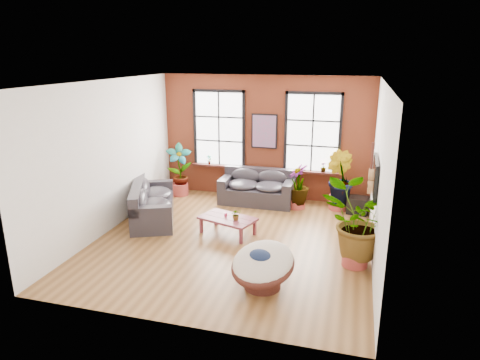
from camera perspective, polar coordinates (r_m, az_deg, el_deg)
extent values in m
cube|color=brown|center=(9.76, -0.94, -8.08)|extent=(6.00, 6.50, 0.02)
cube|color=white|center=(8.89, -1.05, 13.02)|extent=(6.00, 6.50, 0.02)
cube|color=#5A2315|center=(12.26, 3.32, 5.64)|extent=(6.00, 0.02, 3.50)
cube|color=silver|center=(6.26, -9.46, -5.26)|extent=(6.00, 0.02, 3.50)
cube|color=silver|center=(10.40, -17.14, 2.99)|extent=(0.02, 6.50, 3.50)
cube|color=silver|center=(8.83, 18.09, 0.58)|extent=(0.02, 6.50, 3.50)
cube|color=white|center=(12.51, -2.82, 6.80)|extent=(1.40, 0.02, 2.10)
cube|color=#33110E|center=(12.67, -2.85, 1.93)|extent=(1.60, 0.22, 0.06)
cube|color=white|center=(11.96, 9.64, 6.14)|extent=(1.40, 0.02, 2.10)
cube|color=#33110E|center=(12.13, 9.37, 1.06)|extent=(1.60, 0.22, 0.06)
cube|color=#29252D|center=(12.03, 2.27, -2.02)|extent=(2.04, 1.00, 0.46)
cube|color=#29252D|center=(12.25, 2.69, 0.59)|extent=(2.04, 0.25, 0.47)
cube|color=#29252D|center=(12.15, -1.85, -0.09)|extent=(0.25, 0.99, 0.24)
cube|color=#29252D|center=(11.77, 6.55, -0.75)|extent=(0.25, 0.99, 0.24)
ellipsoid|color=#29252D|center=(11.98, 0.41, -0.60)|extent=(0.86, 0.84, 0.26)
ellipsoid|color=#29252D|center=(12.20, 0.76, 0.55)|extent=(0.86, 0.27, 0.46)
ellipsoid|color=#29252D|center=(11.81, 4.06, -0.89)|extent=(0.86, 0.84, 0.26)
ellipsoid|color=#29252D|center=(12.04, 4.34, 0.28)|extent=(0.86, 0.27, 0.46)
cube|color=#29252D|center=(11.13, -11.45, -3.94)|extent=(1.82, 2.53, 0.46)
cube|color=#29252D|center=(11.01, -13.50, -1.76)|extent=(1.15, 2.23, 0.47)
cube|color=#29252D|center=(10.03, -11.87, -4.15)|extent=(0.99, 0.61, 0.24)
cube|color=#29252D|center=(12.01, -11.30, -0.66)|extent=(0.99, 0.61, 0.24)
ellipsoid|color=#29252D|center=(10.59, -11.38, -3.31)|extent=(1.16, 1.26, 0.26)
ellipsoid|color=#29252D|center=(10.56, -12.96, -2.51)|extent=(0.65, 1.04, 0.45)
ellipsoid|color=#29252D|center=(11.47, -11.15, -1.76)|extent=(1.16, 1.26, 0.26)
ellipsoid|color=#29252D|center=(11.44, -12.61, -1.01)|extent=(0.65, 1.04, 0.45)
cube|color=maroon|center=(9.95, -1.65, -5.16)|extent=(1.42, 1.08, 0.05)
cube|color=#33110E|center=(9.85, -2.06, -5.22)|extent=(1.20, 0.40, 0.00)
cube|color=#33110E|center=(10.03, -1.26, -4.80)|extent=(1.20, 0.40, 0.00)
cube|color=maroon|center=(10.12, -5.19, -6.07)|extent=(0.08, 0.08, 0.35)
cube|color=maroon|center=(9.52, 0.13, -7.51)|extent=(0.08, 0.08, 0.35)
cube|color=maroon|center=(10.55, -3.24, -5.08)|extent=(0.08, 0.08, 0.35)
cube|color=maroon|center=(9.97, 1.97, -6.38)|extent=(0.08, 0.08, 0.35)
cylinder|color=#C3305D|center=(10.01, -1.93, -4.62)|extent=(0.09, 0.09, 0.08)
cylinder|color=#4D221B|center=(7.90, 3.00, -13.21)|extent=(0.87, 0.87, 0.26)
torus|color=#4D221B|center=(7.76, 3.03, -11.23)|extent=(1.50, 1.50, 0.52)
ellipsoid|color=silver|center=(7.73, 3.04, -10.80)|extent=(1.47, 1.50, 0.71)
ellipsoid|color=#152142|center=(7.63, 2.81, -10.07)|extent=(0.54, 0.50, 0.20)
cube|color=black|center=(12.15, 3.26, 6.51)|extent=(0.74, 0.04, 0.98)
cube|color=#0C7F8C|center=(12.12, 3.23, 6.49)|extent=(0.66, 0.02, 0.90)
cube|color=black|center=(9.14, 17.60, 0.50)|extent=(0.06, 1.25, 0.72)
cube|color=black|center=(9.14, 17.38, 0.52)|extent=(0.01, 1.15, 0.62)
cylinder|color=#B27F4C|center=(10.29, 16.92, -0.71)|extent=(0.09, 0.38, 0.38)
cylinder|color=#B27F4C|center=(10.23, 17.03, 0.62)|extent=(0.09, 0.30, 0.30)
cylinder|color=black|center=(10.29, 16.89, -0.71)|extent=(0.09, 0.11, 0.11)
cube|color=#33110E|center=(10.14, 17.21, 2.64)|extent=(0.04, 0.05, 0.55)
cube|color=#33110E|center=(10.07, 17.36, 4.40)|extent=(0.06, 0.06, 0.14)
cube|color=black|center=(11.68, 15.45, -3.27)|extent=(0.59, 0.52, 0.44)
cylinder|color=#AE3F38|center=(12.86, -7.99, -1.21)|extent=(0.59, 0.59, 0.35)
cylinder|color=#AE3F38|center=(11.88, 13.04, -2.89)|extent=(0.66, 0.66, 0.39)
cylinder|color=#AE3F38|center=(8.89, 15.07, -9.87)|extent=(0.65, 0.65, 0.37)
cylinder|color=#AE3F38|center=(11.79, 7.51, -2.84)|extent=(0.65, 0.65, 0.36)
imported|color=#1E5015|center=(12.65, -8.10, 1.67)|extent=(0.88, 0.77, 1.40)
imported|color=#1E5015|center=(11.66, 13.07, 0.24)|extent=(1.01, 1.02, 1.45)
imported|color=#1E5015|center=(8.63, 15.24, -5.42)|extent=(1.46, 1.29, 1.50)
imported|color=#1E5015|center=(11.60, 7.73, -0.56)|extent=(0.80, 0.80, 1.08)
imported|color=#1E5015|center=(9.75, -0.51, -4.62)|extent=(0.29, 0.27, 0.26)
imported|color=#1E5015|center=(12.73, -4.15, 2.74)|extent=(0.17, 0.17, 0.27)
imported|color=#1E5015|center=(12.05, 11.06, 1.69)|extent=(0.19, 0.19, 0.27)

